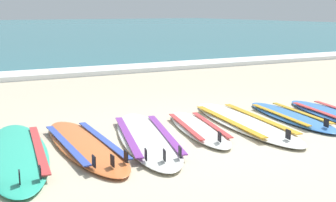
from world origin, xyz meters
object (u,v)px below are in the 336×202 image
Objects in this scene: surfboard_2 at (147,137)px; surfboard_1 at (85,144)px; surfboard_5 at (290,116)px; surfboard_0 at (16,153)px; surfboard_4 at (243,122)px; surfboard_6 at (335,115)px; surfboard_3 at (198,128)px.

surfboard_1 is at bearing 176.13° from surfboard_2.
surfboard_1 and surfboard_5 have the same top height.
surfboard_0 is 1.26× the size of surfboard_5.
surfboard_4 is 1.44m from surfboard_6.
surfboard_5 is 0.67m from surfboard_6.
surfboard_2 is 1.31× the size of surfboard_3.
surfboard_2 is 1.47m from surfboard_4.
surfboard_5 and surfboard_6 have the same top height.
surfboard_6 is (2.12, -0.29, -0.00)m from surfboard_3.
surfboard_2 is at bearing -3.87° from surfboard_1.
surfboard_2 is at bearing -177.36° from surfboard_4.
surfboard_6 is at bearing -7.79° from surfboard_3.
surfboard_1 is 3.63m from surfboard_6.
surfboard_5 is at bearing 0.50° from surfboard_2.
surfboard_0 and surfboard_6 have the same top height.
surfboard_2 and surfboard_6 have the same top height.
surfboard_0 is 1.11× the size of surfboard_1.
surfboard_6 is (2.88, -0.22, -0.00)m from surfboard_2.
surfboard_6 is at bearing -20.69° from surfboard_5.
surfboard_0 is 1.18× the size of surfboard_6.
surfboard_0 is 2.94m from surfboard_4.
surfboard_0 and surfboard_3 have the same top height.
surfboard_4 is at bearing -0.27° from surfboard_0.
surfboard_0 is at bearing 177.52° from surfboard_1.
surfboard_1 is 2.99m from surfboard_5.
surfboard_0 and surfboard_5 have the same top height.
surfboard_4 is 1.21× the size of surfboard_6.
surfboard_2 is 2.89m from surfboard_6.
surfboard_0 is at bearing 179.78° from surfboard_3.
surfboard_0 is at bearing 176.06° from surfboard_6.
surfboard_6 is (1.41, -0.29, 0.00)m from surfboard_4.
surfboard_0 and surfboard_4 have the same top height.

